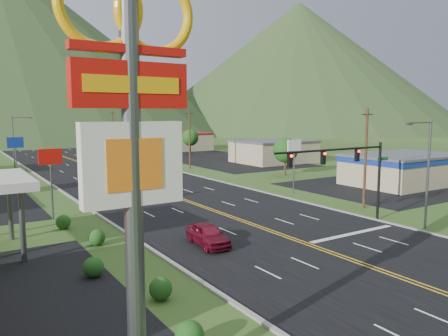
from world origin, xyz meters
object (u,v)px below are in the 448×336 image
traffic_signal (349,164)px  streetlight_west (15,139)px  streetlight_east (426,167)px  car_red_far (144,168)px  pylon_sign (131,122)px  car_red_near (208,235)px  car_dark_mid (108,187)px

traffic_signal → streetlight_west: streetlight_west is taller
traffic_signal → streetlight_east: (4.70, -4.00, -0.15)m
streetlight_west → car_red_far: streetlight_west is taller
streetlight_east → pylon_sign: bearing=-164.2°
traffic_signal → streetlight_west: size_ratio=1.46×
car_red_near → streetlight_east: bearing=-12.7°
traffic_signal → car_red_near: (-12.73, 1.64, -4.53)m
traffic_signal → streetlight_west: bearing=108.0°
traffic_signal → car_red_near: traffic_signal is taller
streetlight_west → car_red_near: streetlight_west is taller
car_red_far → car_dark_mid: bearing=47.9°
pylon_sign → streetlight_east: (28.18, 8.00, -4.12)m
streetlight_east → streetlight_west: 64.21m
traffic_signal → streetlight_west: (-18.16, 56.00, -0.15)m
streetlight_east → car_red_near: size_ratio=1.92×
pylon_sign → streetlight_east: bearing=15.8°
car_red_near → car_red_far: size_ratio=1.03×
pylon_sign → streetlight_west: (5.32, 68.00, -4.12)m
pylon_sign → car_red_near: 19.33m
traffic_signal → car_dark_mid: traffic_signal is taller
traffic_signal → streetlight_east: streetlight_east is taller
traffic_signal → streetlight_east: bearing=-40.4°
pylon_sign → car_red_near: pylon_sign is taller
traffic_signal → car_red_far: bearing=92.4°
streetlight_west → car_red_near: (5.43, -54.37, -4.38)m
pylon_sign → car_dark_mid: pylon_sign is taller
streetlight_west → car_dark_mid: size_ratio=1.88×
traffic_signal → pylon_sign: bearing=-152.9°
car_red_far → streetlight_east: bearing=92.5°
car_dark_mid → car_red_far: bearing=47.0°
car_red_far → traffic_signal: bearing=86.7°
pylon_sign → streetlight_west: pylon_sign is taller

